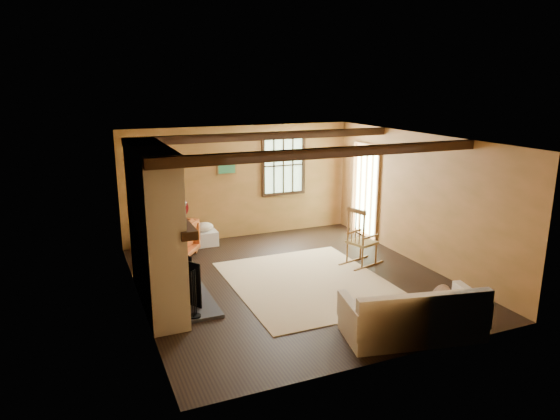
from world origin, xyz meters
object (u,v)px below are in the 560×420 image
fireplace (156,233)px  armchair (173,239)px  rocking_chair (361,241)px  sofa (414,319)px  laundry_basket (205,238)px

fireplace → armchair: fireplace is taller
fireplace → armchair: (0.60, 1.96, -0.75)m
armchair → rocking_chair: bearing=96.3°
rocking_chair → armchair: 3.54m
sofa → laundry_basket: bearing=119.7°
rocking_chair → laundry_basket: (-2.36, 2.21, -0.31)m
rocking_chair → sofa: 2.75m
sofa → armchair: 4.92m
laundry_basket → fireplace: bearing=-118.7°
laundry_basket → armchair: size_ratio=0.64×
fireplace → sofa: fireplace is taller
sofa → laundry_basket: sofa is taller
rocking_chair → laundry_basket: rocking_chair is taller
sofa → armchair: sofa is taller
rocking_chair → armchair: size_ratio=1.39×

